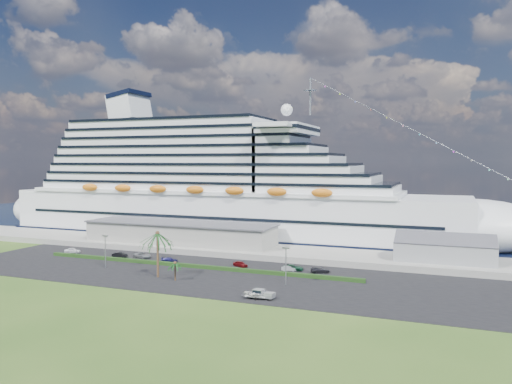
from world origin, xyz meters
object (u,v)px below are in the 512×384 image
at_px(cruise_ship, 223,191).
at_px(parked_car_3, 169,260).
at_px(pickup_truck, 261,294).
at_px(boat_trailer, 255,294).

height_order(cruise_ship, parked_car_3, cruise_ship).
distance_m(cruise_ship, pickup_truck, 80.73).
bearing_deg(pickup_truck, cruise_ship, 120.68).
relative_size(cruise_ship, parked_car_3, 42.93).
height_order(cruise_ship, boat_trailer, cruise_ship).
xyz_separation_m(parked_car_3, boat_trailer, (34.34, -24.64, 0.37)).
height_order(pickup_truck, boat_trailer, pickup_truck).
xyz_separation_m(pickup_truck, boat_trailer, (-1.01, -0.76, 0.03)).
height_order(cruise_ship, pickup_truck, cruise_ship).
relative_size(parked_car_3, boat_trailer, 0.82).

